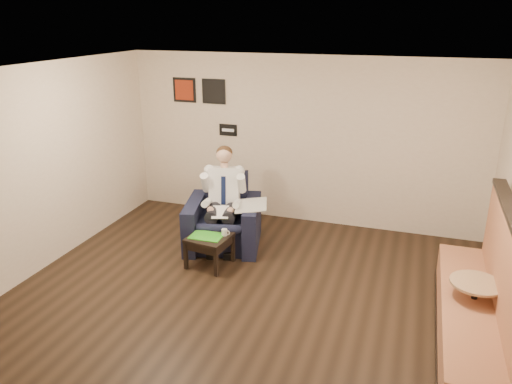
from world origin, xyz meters
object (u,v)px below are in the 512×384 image
(side_table, at_px, (210,251))
(banquette, at_px, (477,283))
(seated_man, at_px, (221,205))
(coffee_mug, at_px, (224,232))
(smartphone, at_px, (218,232))
(green_folder, at_px, (207,236))
(cafe_table, at_px, (472,310))
(armchair, at_px, (223,213))

(side_table, height_order, banquette, banquette)
(seated_man, distance_m, coffee_mug, 0.55)
(coffee_mug, height_order, banquette, banquette)
(side_table, height_order, smartphone, smartphone)
(side_table, distance_m, green_folder, 0.23)
(seated_man, height_order, green_folder, seated_man)
(side_table, bearing_deg, seated_man, 93.15)
(coffee_mug, height_order, smartphone, coffee_mug)
(cafe_table, bearing_deg, seated_man, 160.98)
(green_folder, height_order, banquette, banquette)
(banquette, distance_m, cafe_table, 0.39)
(armchair, relative_size, seated_man, 0.75)
(armchair, height_order, banquette, banquette)
(seated_man, bearing_deg, green_folder, -104.16)
(side_table, bearing_deg, coffee_mug, 26.53)
(green_folder, relative_size, cafe_table, 0.65)
(armchair, height_order, green_folder, armchair)
(coffee_mug, bearing_deg, smartphone, 155.73)
(coffee_mug, relative_size, cafe_table, 0.14)
(coffee_mug, xyz_separation_m, smartphone, (-0.12, 0.06, -0.04))
(armchair, height_order, side_table, armchair)
(side_table, xyz_separation_m, coffee_mug, (0.19, 0.10, 0.27))
(smartphone, bearing_deg, cafe_table, 3.80)
(seated_man, xyz_separation_m, smartphone, (0.10, -0.39, -0.27))
(coffee_mug, bearing_deg, green_folder, -153.47)
(seated_man, xyz_separation_m, green_folder, (-0.00, -0.56, -0.27))
(smartphone, relative_size, banquette, 0.05)
(green_folder, bearing_deg, coffee_mug, 26.53)
(green_folder, xyz_separation_m, coffee_mug, (0.22, 0.11, 0.04))
(coffee_mug, distance_m, smartphone, 0.14)
(green_folder, distance_m, coffee_mug, 0.25)
(armchair, distance_m, green_folder, 0.70)
(armchair, distance_m, cafe_table, 3.71)
(coffee_mug, bearing_deg, seated_man, 116.47)
(cafe_table, bearing_deg, green_folder, 169.70)
(coffee_mug, bearing_deg, side_table, -153.47)
(armchair, distance_m, smartphone, 0.55)
(side_table, bearing_deg, green_folder, -153.47)
(armchair, bearing_deg, seated_man, -90.00)
(armchair, xyz_separation_m, green_folder, (0.03, -0.69, -0.07))
(coffee_mug, distance_m, cafe_table, 3.30)
(seated_man, relative_size, banquette, 0.51)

